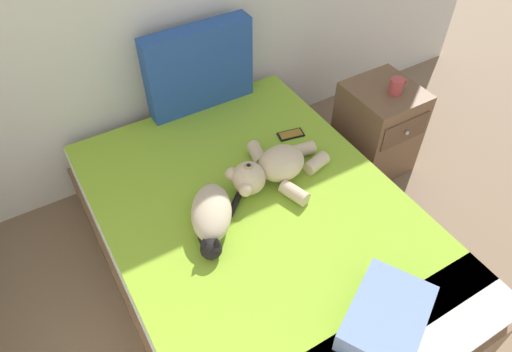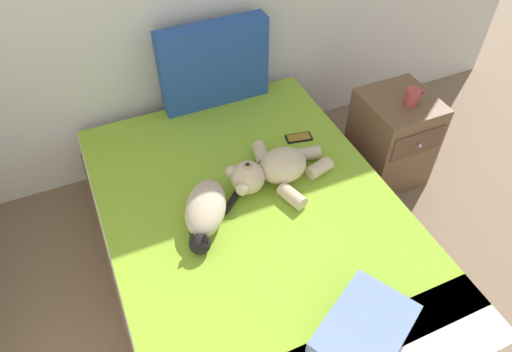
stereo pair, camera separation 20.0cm
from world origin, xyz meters
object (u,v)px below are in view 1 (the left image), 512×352
object	(u,v)px
patterned_cushion	(199,68)
mug	(397,86)
bed	(260,242)
nightstand	(377,128)
teddy_bear	(272,168)
throw_pillow	(387,318)
cat	(212,216)
cell_phone	(291,134)

from	to	relation	value
patterned_cushion	mug	size ratio (longest dim) A/B	5.40
bed	nightstand	distance (m)	1.14
patterned_cushion	nightstand	bearing A→B (deg)	-32.14
teddy_bear	throw_pillow	xyz separation A→B (m)	(-0.04, -0.92, -0.02)
nightstand	throw_pillow	bearing A→B (deg)	-131.12
patterned_cushion	teddy_bear	xyz separation A→B (m)	(0.02, -0.76, -0.18)
cat	teddy_bear	world-z (taller)	teddy_bear
patterned_cushion	throw_pillow	xyz separation A→B (m)	(-0.02, -1.68, -0.20)
patterned_cushion	nightstand	world-z (taller)	patterned_cushion
bed	teddy_bear	distance (m)	0.40
nightstand	bed	bearing A→B (deg)	-162.45
patterned_cushion	cell_phone	distance (m)	0.65
teddy_bear	nightstand	bearing A→B (deg)	10.96
cat	mug	world-z (taller)	mug
patterned_cushion	teddy_bear	bearing A→B (deg)	-88.16
bed	teddy_bear	xyz separation A→B (m)	(0.17, 0.17, 0.32)
nightstand	cat	bearing A→B (deg)	-167.44
throw_pillow	mug	xyz separation A→B (m)	(0.98, 1.04, 0.12)
mug	throw_pillow	bearing A→B (deg)	-133.10
patterned_cushion	bed	bearing A→B (deg)	-98.90
patterned_cushion	nightstand	distance (m)	1.18
mug	cat	bearing A→B (deg)	-169.63
cat	nightstand	distance (m)	1.37
throw_pillow	mug	size ratio (longest dim) A/B	3.33
throw_pillow	mug	distance (m)	1.43
patterned_cushion	cell_phone	world-z (taller)	patterned_cushion
bed	mug	world-z (taller)	mug
teddy_bear	patterned_cushion	bearing A→B (deg)	91.84
cat	nightstand	xyz separation A→B (m)	(1.32, 0.29, -0.24)
nightstand	mug	world-z (taller)	mug
bed	nightstand	bearing A→B (deg)	17.55
patterned_cushion	cell_phone	size ratio (longest dim) A/B	4.07
bed	mug	size ratio (longest dim) A/B	16.82
patterned_cushion	cat	bearing A→B (deg)	-113.36
cat	teddy_bear	bearing A→B (deg)	16.06
teddy_bear	cell_phone	distance (m)	0.38
patterned_cushion	mug	xyz separation A→B (m)	(0.96, -0.64, -0.08)
patterned_cushion	teddy_bear	distance (m)	0.78
bed	cell_phone	world-z (taller)	cell_phone
cat	patterned_cushion	bearing A→B (deg)	66.64
cat	mug	distance (m)	1.37
bed	teddy_bear	size ratio (longest dim) A/B	3.61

